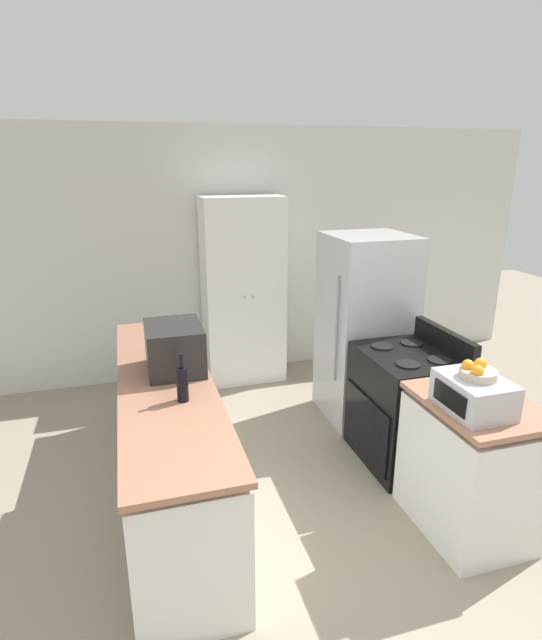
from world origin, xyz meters
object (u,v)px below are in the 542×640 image
(microwave, at_px, (175,348))
(toaster_oven, at_px, (473,394))
(fruit_bowl, at_px, (477,372))
(wine_bottle, at_px, (182,383))
(pantry_cabinet, at_px, (243,291))
(refrigerator, at_px, (365,328))
(stove, at_px, (405,406))

(microwave, xyz_separation_m, toaster_oven, (1.56, -1.07, -0.06))
(microwave, relative_size, fruit_bowl, 2.27)
(wine_bottle, relative_size, toaster_oven, 0.74)
(pantry_cabinet, distance_m, wine_bottle, 2.33)
(refrigerator, bearing_deg, fruit_bowl, -95.37)
(pantry_cabinet, xyz_separation_m, toaster_oven, (0.69, -2.75, 0.02))
(stove, xyz_separation_m, wine_bottle, (-1.71, -0.29, 0.55))
(refrigerator, xyz_separation_m, fruit_bowl, (-0.16, -1.65, 0.29))
(refrigerator, height_order, wine_bottle, refrigerator)
(pantry_cabinet, bearing_deg, fruit_bowl, -75.80)
(stove, relative_size, microwave, 2.24)
(microwave, height_order, fruit_bowl, microwave)
(stove, relative_size, refrigerator, 0.63)
(fruit_bowl, bearing_deg, microwave, 145.64)
(refrigerator, relative_size, toaster_oven, 4.09)
(refrigerator, bearing_deg, stove, -91.81)
(pantry_cabinet, distance_m, stove, 2.11)
(stove, bearing_deg, fruit_bowl, -98.49)
(pantry_cabinet, height_order, stove, pantry_cabinet)
(microwave, height_order, toaster_oven, microwave)
(pantry_cabinet, xyz_separation_m, refrigerator, (0.85, -1.10, -0.13))
(microwave, bearing_deg, toaster_oven, -34.50)
(wine_bottle, bearing_deg, microwave, 89.00)
(refrigerator, bearing_deg, toaster_oven, -95.55)
(wine_bottle, xyz_separation_m, toaster_oven, (1.57, -0.59, -0.01))
(pantry_cabinet, relative_size, refrigerator, 1.16)
(microwave, bearing_deg, stove, -6.59)
(pantry_cabinet, bearing_deg, microwave, -117.49)
(fruit_bowl, bearing_deg, refrigerator, 84.63)
(pantry_cabinet, relative_size, wine_bottle, 6.40)
(pantry_cabinet, bearing_deg, refrigerator, -52.18)
(refrigerator, height_order, fruit_bowl, refrigerator)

